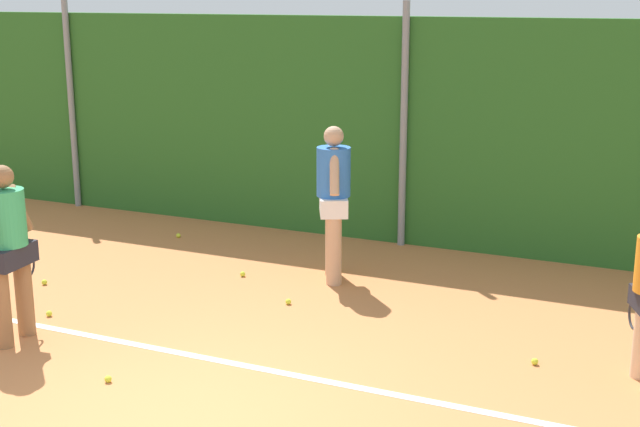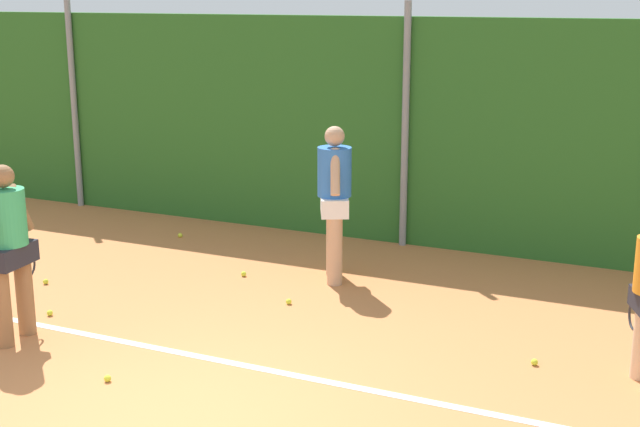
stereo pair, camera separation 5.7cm
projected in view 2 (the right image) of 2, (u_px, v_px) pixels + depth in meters
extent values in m
plane|color=#C67542|center=(270.00, 346.00, 8.84)|extent=(30.58, 30.58, 0.00)
cube|color=#286023|center=(409.00, 133.00, 12.17)|extent=(19.87, 0.25, 3.17)
cylinder|color=gray|center=(74.00, 105.00, 14.30)|extent=(0.10, 0.10, 3.38)
cylinder|color=gray|center=(405.00, 127.00, 11.98)|extent=(0.10, 0.10, 3.38)
cube|color=white|center=(244.00, 365.00, 8.37)|extent=(14.52, 0.10, 0.01)
cylinder|color=#8C603D|center=(2.00, 308.00, 8.74)|extent=(0.18, 0.18, 0.81)
cylinder|color=#8C603D|center=(25.00, 297.00, 9.07)|extent=(0.18, 0.18, 0.81)
cube|color=#23232D|center=(9.00, 255.00, 8.78)|extent=(0.37, 0.57, 0.22)
cylinder|color=#339E60|center=(6.00, 217.00, 8.69)|extent=(0.39, 0.39, 0.57)
sphere|color=#8C603D|center=(2.00, 176.00, 8.58)|extent=(0.23, 0.23, 0.23)
cylinder|color=#8C603D|center=(20.00, 208.00, 8.88)|extent=(0.13, 0.32, 0.54)
cylinder|color=black|center=(25.00, 241.00, 9.07)|extent=(0.03, 0.03, 0.28)
torus|color=#26262B|center=(27.00, 266.00, 9.14)|extent=(0.05, 0.28, 0.28)
cylinder|color=black|center=(636.00, 288.00, 8.03)|extent=(0.03, 0.03, 0.28)
torus|color=#26262B|center=(634.00, 316.00, 8.10)|extent=(0.13, 0.27, 0.28)
cylinder|color=tan|center=(335.00, 251.00, 10.62)|extent=(0.19, 0.19, 0.85)
cylinder|color=tan|center=(334.00, 243.00, 10.99)|extent=(0.19, 0.19, 0.85)
cube|color=white|center=(334.00, 205.00, 10.67)|extent=(0.54, 0.65, 0.23)
cylinder|color=blue|center=(334.00, 172.00, 10.57)|extent=(0.41, 0.41, 0.60)
sphere|color=tan|center=(335.00, 136.00, 10.47)|extent=(0.24, 0.24, 0.24)
cylinder|color=tan|center=(335.00, 172.00, 10.33)|extent=(0.22, 0.32, 0.58)
cylinder|color=tan|center=(334.00, 164.00, 10.79)|extent=(0.22, 0.32, 0.58)
sphere|color=#CCDB33|center=(46.00, 282.00, 10.71)|extent=(0.07, 0.07, 0.07)
sphere|color=#CCDB33|center=(534.00, 362.00, 8.37)|extent=(0.07, 0.07, 0.07)
sphere|color=#CCDB33|center=(107.00, 378.00, 8.02)|extent=(0.07, 0.07, 0.07)
sphere|color=#CCDB33|center=(50.00, 313.00, 9.66)|extent=(0.07, 0.07, 0.07)
sphere|color=#CCDB33|center=(289.00, 302.00, 10.02)|extent=(0.07, 0.07, 0.07)
sphere|color=#CCDB33|center=(244.00, 274.00, 11.01)|extent=(0.07, 0.07, 0.07)
sphere|color=#CCDB33|center=(180.00, 235.00, 12.76)|extent=(0.07, 0.07, 0.07)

